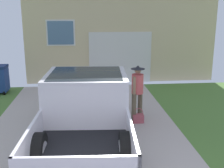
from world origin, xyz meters
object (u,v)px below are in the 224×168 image
(pickup_truck, at_px, (86,109))
(house_with_garage, at_px, (115,23))
(handbag, at_px, (138,118))
(person_with_hat, at_px, (137,88))

(pickup_truck, height_order, house_with_garage, house_with_garage)
(handbag, relative_size, house_with_garage, 0.05)
(handbag, xyz_separation_m, house_with_garage, (0.13, 8.18, 2.39))
(pickup_truck, height_order, handbag, pickup_truck)
(person_with_hat, relative_size, house_with_garage, 0.19)
(person_with_hat, distance_m, house_with_garage, 8.13)
(pickup_truck, relative_size, handbag, 11.99)
(handbag, bearing_deg, person_with_hat, 90.54)
(handbag, distance_m, house_with_garage, 8.52)
(person_with_hat, relative_size, handbag, 3.81)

